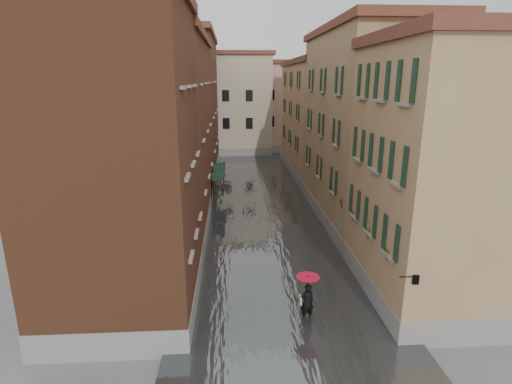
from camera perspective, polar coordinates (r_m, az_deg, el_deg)
name	(u,v)px	position (r m, az deg, el deg)	size (l,w,h in m)	color
ground	(278,278)	(21.47, 3.11, -12.14)	(120.00, 120.00, 0.00)	slate
floodwater	(260,202)	(33.42, 0.62, -1.49)	(10.00, 60.00, 0.20)	#484D50
building_left_near	(121,167)	(17.83, -18.77, 3.46)	(6.00, 8.00, 13.00)	brown
building_left_mid	(163,136)	(28.48, -13.09, 7.75)	(6.00, 14.00, 12.50)	brown
building_left_far	(186,109)	(43.19, -9.92, 11.57)	(6.00, 16.00, 14.00)	brown
building_right_near	(440,179)	(19.69, 24.78, 1.71)	(6.00, 8.00, 11.50)	#A97B57
building_right_mid	(363,131)	(29.54, 15.05, 8.39)	(6.00, 14.00, 13.00)	tan
building_right_far	(318,121)	(44.02, 8.87, 10.05)	(6.00, 16.00, 11.50)	#A97B57
building_end_cream	(226,105)	(56.94, -4.26, 12.24)	(12.00, 9.00, 13.00)	#B4A78F
building_end_pink	(288,108)	(59.54, 4.66, 11.90)	(10.00, 9.00, 12.00)	#D3A094
awning_near	(218,176)	(32.48, -5.49, 2.25)	(1.09, 2.78, 2.80)	#163221
awning_far	(219,167)	(35.70, -5.32, 3.51)	(1.09, 3.18, 2.80)	#163221
wall_lantern	(415,279)	(16.06, 21.71, -11.45)	(0.71, 0.22, 0.35)	black
window_planters	(356,210)	(21.44, 14.10, -2.45)	(0.59, 10.38, 0.84)	brown
pedestrian_main	(307,293)	(17.65, 7.33, -14.17)	(1.02, 1.02, 2.06)	black
pedestrian_far	(223,176)	(39.59, -4.75, 2.28)	(0.78, 0.61, 1.60)	black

